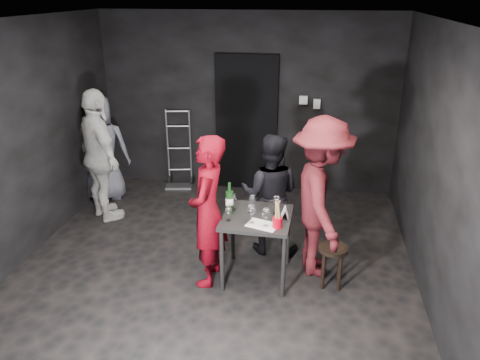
% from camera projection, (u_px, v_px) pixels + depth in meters
% --- Properties ---
extents(floor, '(4.50, 5.00, 0.02)m').
position_uv_depth(floor, '(214.00, 269.00, 5.36)').
color(floor, black).
rests_on(floor, ground).
extents(ceiling, '(4.50, 5.00, 0.02)m').
position_uv_depth(ceiling, '(208.00, 21.00, 4.33)').
color(ceiling, silver).
rests_on(ceiling, ground).
extents(wall_back, '(4.50, 0.04, 2.70)m').
position_uv_depth(wall_back, '(247.00, 104.00, 7.12)').
color(wall_back, black).
rests_on(wall_back, ground).
extents(wall_front, '(4.50, 0.04, 2.70)m').
position_uv_depth(wall_front, '(111.00, 309.00, 2.56)').
color(wall_front, black).
rests_on(wall_front, ground).
extents(wall_left, '(0.04, 5.00, 2.70)m').
position_uv_depth(wall_left, '(13.00, 147.00, 5.18)').
color(wall_left, black).
rests_on(wall_left, ground).
extents(wall_right, '(0.04, 5.00, 2.70)m').
position_uv_depth(wall_right, '(439.00, 171.00, 4.50)').
color(wall_right, black).
rests_on(wall_right, ground).
extents(doorway, '(0.95, 0.10, 2.10)m').
position_uv_depth(doorway, '(246.00, 124.00, 7.18)').
color(doorway, black).
rests_on(doorway, ground).
extents(wallbox_upper, '(0.12, 0.06, 0.12)m').
position_uv_depth(wallbox_upper, '(303.00, 100.00, 6.91)').
color(wallbox_upper, '#B7B7B2').
rests_on(wallbox_upper, wall_back).
extents(wallbox_lower, '(0.10, 0.06, 0.14)m').
position_uv_depth(wallbox_lower, '(317.00, 104.00, 6.90)').
color(wallbox_lower, '#B7B7B2').
rests_on(wallbox_lower, wall_back).
extents(hand_truck, '(0.41, 0.35, 1.24)m').
position_uv_depth(hand_truck, '(180.00, 172.00, 7.55)').
color(hand_truck, '#B2B2B7').
rests_on(hand_truck, floor).
extents(tasting_table, '(0.72, 0.72, 0.75)m').
position_uv_depth(tasting_table, '(257.00, 224.00, 4.98)').
color(tasting_table, black).
rests_on(tasting_table, floor).
extents(stool, '(0.32, 0.32, 0.47)m').
position_uv_depth(stool, '(333.00, 255.00, 4.94)').
color(stool, black).
rests_on(stool, floor).
extents(server_red, '(0.44, 0.66, 1.82)m').
position_uv_depth(server_red, '(207.00, 204.00, 4.83)').
color(server_red, maroon).
rests_on(server_red, floor).
extents(woman_black, '(0.72, 0.42, 1.45)m').
position_uv_depth(woman_black, '(270.00, 195.00, 5.49)').
color(woman_black, black).
rests_on(woman_black, floor).
extents(man_maroon, '(0.90, 1.47, 2.13)m').
position_uv_depth(man_maroon, '(322.00, 184.00, 4.95)').
color(man_maroon, '#56151B').
rests_on(man_maroon, floor).
extents(bystander_cream, '(1.35, 1.32, 2.18)m').
position_uv_depth(bystander_cream, '(98.00, 143.00, 6.15)').
color(bystander_cream, silver).
rests_on(bystander_cream, floor).
extents(bystander_grey, '(0.90, 0.65, 1.65)m').
position_uv_depth(bystander_grey, '(102.00, 146.00, 6.87)').
color(bystander_grey, slate).
rests_on(bystander_grey, floor).
extents(tasting_mat, '(0.36, 0.29, 0.00)m').
position_uv_depth(tasting_mat, '(263.00, 225.00, 4.75)').
color(tasting_mat, white).
rests_on(tasting_mat, tasting_table).
extents(wine_glass_a, '(0.08, 0.08, 0.18)m').
position_uv_depth(wine_glass_a, '(229.00, 213.00, 4.81)').
color(wine_glass_a, white).
rests_on(wine_glass_a, tasting_table).
extents(wine_glass_b, '(0.08, 0.08, 0.20)m').
position_uv_depth(wine_glass_b, '(233.00, 201.00, 5.05)').
color(wine_glass_b, white).
rests_on(wine_glass_b, tasting_table).
extents(wine_glass_c, '(0.08, 0.08, 0.18)m').
position_uv_depth(wine_glass_c, '(252.00, 202.00, 5.05)').
color(wine_glass_c, white).
rests_on(wine_glass_c, tasting_table).
extents(wine_glass_d, '(0.09, 0.09, 0.22)m').
position_uv_depth(wine_glass_d, '(252.00, 213.00, 4.75)').
color(wine_glass_d, white).
rests_on(wine_glass_d, tasting_table).
extents(wine_glass_e, '(0.08, 0.08, 0.21)m').
position_uv_depth(wine_glass_e, '(266.00, 217.00, 4.69)').
color(wine_glass_e, white).
rests_on(wine_glass_e, tasting_table).
extents(wine_glass_f, '(0.11, 0.11, 0.22)m').
position_uv_depth(wine_glass_f, '(276.00, 204.00, 4.95)').
color(wine_glass_f, white).
rests_on(wine_glass_f, tasting_table).
extents(wine_bottle, '(0.08, 0.08, 0.35)m').
position_uv_depth(wine_bottle, '(229.00, 201.00, 4.97)').
color(wine_bottle, black).
rests_on(wine_bottle, tasting_table).
extents(breadstick_cup, '(0.10, 0.10, 0.31)m').
position_uv_depth(breadstick_cup, '(278.00, 215.00, 4.65)').
color(breadstick_cup, '#B10215').
rests_on(breadstick_cup, tasting_table).
extents(reserved_card, '(0.10, 0.15, 0.11)m').
position_uv_depth(reserved_card, '(283.00, 212.00, 4.89)').
color(reserved_card, white).
rests_on(reserved_card, tasting_table).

